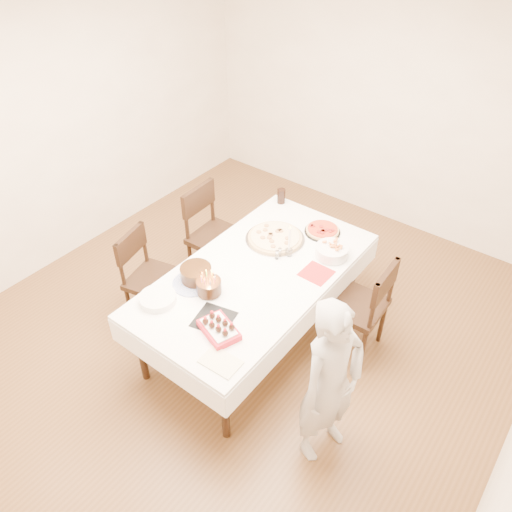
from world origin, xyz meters
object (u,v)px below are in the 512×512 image
Objects in this scene: taper_candle at (289,241)px; layer_cake at (196,274)px; chair_left_dessert at (155,280)px; strawberry_box at (219,329)px; dining_table at (256,305)px; birthday_cake at (209,283)px; chair_right_savory at (355,305)px; pizza_white at (275,238)px; person at (330,384)px; cola_glass at (281,196)px; pasta_bowl at (332,251)px; chair_left_savory at (218,238)px; pizza_pepperoni at (322,230)px.

taper_candle is 0.83m from layer_cake.
chair_left_dessert is 1.14m from strawberry_box.
dining_table is at bearing 48.43° from layer_cake.
birthday_cake reaches higher than strawberry_box.
dining_table is 0.85m from chair_right_savory.
strawberry_box is (0.33, -1.14, 0.02)m from pizza_white.
pizza_white is (-0.14, 0.46, 0.40)m from dining_table.
birthday_cake is (-1.18, 0.14, 0.15)m from person.
birthday_cake reaches higher than cola_glass.
person is 5.06× the size of pasta_bowl.
chair_right_savory is at bearing 43.53° from birthday_cake.
dining_table is 0.88m from chair_left_savory.
chair_left_savory is (-0.77, 0.40, 0.14)m from dining_table.
birthday_cake is at bearing -102.89° from pizza_pepperoni.
birthday_cake is (-0.52, -0.98, 0.05)m from pasta_bowl.
chair_left_dessert is at bearing 163.20° from strawberry_box.
person reaches higher than layer_cake.
pizza_white is at bearing -128.19° from pizza_pepperoni.
strawberry_box is (0.33, -0.27, -0.06)m from birthday_cake.
layer_cake is (-0.70, -0.92, 0.01)m from pasta_bowl.
chair_left_savory is 3.38× the size of taper_candle.
layer_cake reaches higher than pizza_white.
cola_glass is (-0.58, 0.18, 0.05)m from pizza_pepperoni.
chair_right_savory is 0.96× the size of chair_left_savory.
cola_glass is 0.46× the size of layer_cake.
chair_left_savory is at bearing -155.67° from pizza_pepperoni.
dining_table is 0.82m from strawberry_box.
chair_right_savory is 3.05× the size of layer_cake.
birthday_cake is at bearing -108.57° from dining_table.
person is 4.32× the size of pizza_pepperoni.
chair_left_savory is at bearing 178.21° from chair_right_savory.
chair_left_savory reaches higher than dining_table.
chair_right_savory is 1.05× the size of chair_left_dessert.
pizza_pepperoni is (0.91, 0.41, 0.26)m from chair_left_savory.
strawberry_box is at bearing 149.95° from chair_left_dessert.
pasta_bowl is (-0.66, 1.11, 0.10)m from person.
chair_right_savory is 3.23× the size of taper_candle.
pizza_pepperoni is (0.28, 0.35, 0.00)m from pizza_white.
pasta_bowl is at bearing -45.75° from pizza_pepperoni.
birthday_cake is (0.18, -0.05, 0.04)m from layer_cake.
person is 4.65× the size of taper_candle.
chair_left_savory is 1.47m from strawberry_box.
taper_candle reaches higher than pasta_bowl.
taper_candle is (-0.06, -0.46, 0.13)m from pizza_pepperoni.
cola_glass is (-0.31, 0.53, 0.05)m from pizza_white.
layer_cake is (-0.32, -0.37, 0.44)m from dining_table.
dining_table is 2.19× the size of chair_right_savory.
pasta_bowl is at bearing -174.43° from chair_left_savory.
pizza_white is 0.27m from taper_candle.
chair_left_dessert is (-1.58, -0.78, -0.02)m from chair_right_savory.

